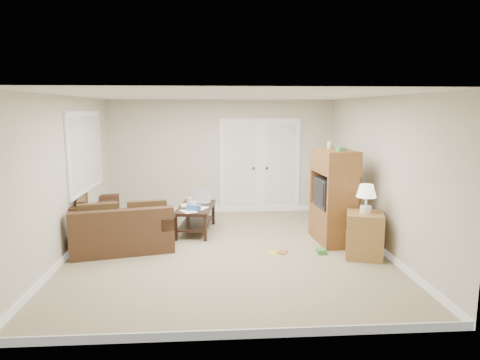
{
  "coord_description": "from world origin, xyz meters",
  "views": [
    {
      "loc": [
        -0.25,
        -6.73,
        2.29
      ],
      "look_at": [
        0.25,
        0.45,
        1.1
      ],
      "focal_mm": 32.0,
      "sensor_mm": 36.0,
      "label": 1
    }
  ],
  "objects": [
    {
      "name": "ceiling",
      "position": [
        0.0,
        0.0,
        2.5
      ],
      "size": [
        5.0,
        5.5,
        0.02
      ],
      "primitive_type": "cube",
      "color": "silver",
      "rests_on": "wall_back"
    },
    {
      "name": "coffee_table",
      "position": [
        -0.54,
        1.15,
        0.27
      ],
      "size": [
        0.77,
        1.29,
        0.83
      ],
      "rotation": [
        0.0,
        0.0,
        -0.13
      ],
      "color": "black",
      "rests_on": "floor"
    },
    {
      "name": "floor",
      "position": [
        0.0,
        0.0,
        0.0
      ],
      "size": [
        5.5,
        5.5,
        0.0
      ],
      "primitive_type": "plane",
      "color": "gray",
      "rests_on": "ground"
    },
    {
      "name": "tv_armoire",
      "position": [
        1.86,
        0.39,
        0.82
      ],
      "size": [
        0.62,
        1.04,
        1.74
      ],
      "rotation": [
        0.0,
        0.0,
        0.06
      ],
      "color": "brown",
      "rests_on": "floor"
    },
    {
      "name": "wall_right",
      "position": [
        2.5,
        0.0,
        1.25
      ],
      "size": [
        0.02,
        5.5,
        2.5
      ],
      "primitive_type": "cube",
      "color": "beige",
      "rests_on": "floor"
    },
    {
      "name": "wall_left",
      "position": [
        -2.5,
        0.0,
        1.25
      ],
      "size": [
        0.02,
        5.5,
        2.5
      ],
      "primitive_type": "cube",
      "color": "beige",
      "rests_on": "floor"
    },
    {
      "name": "floor_magazine",
      "position": [
        0.79,
        -0.17,
        0.0
      ],
      "size": [
        0.3,
        0.26,
        0.01
      ],
      "primitive_type": "cube",
      "rotation": [
        0.0,
        0.0,
        0.26
      ],
      "color": "gold",
      "rests_on": "floor"
    },
    {
      "name": "floor_book",
      "position": [
        0.82,
        -0.13,
        0.01
      ],
      "size": [
        0.23,
        0.25,
        0.02
      ],
      "primitive_type": "imported",
      "rotation": [
        0.0,
        0.0,
        -0.49
      ],
      "color": "brown",
      "rests_on": "floor"
    },
    {
      "name": "window_left",
      "position": [
        -2.46,
        1.0,
        1.55
      ],
      "size": [
        0.05,
        1.92,
        1.42
      ],
      "color": "silver",
      "rests_on": "wall_left"
    },
    {
      "name": "sectional_sofa",
      "position": [
        -2.06,
        0.64,
        0.3
      ],
      "size": [
        2.13,
        2.56,
        0.75
      ],
      "rotation": [
        0.0,
        0.0,
        0.23
      ],
      "color": "#472E1B",
      "rests_on": "floor"
    },
    {
      "name": "french_doors",
      "position": [
        0.85,
        2.71,
        1.04
      ],
      "size": [
        1.8,
        0.05,
        2.13
      ],
      "color": "silver",
      "rests_on": "floor"
    },
    {
      "name": "space_heater",
      "position": [
        2.2,
        2.45,
        0.15
      ],
      "size": [
        0.14,
        0.13,
        0.3
      ],
      "primitive_type": "cube",
      "rotation": [
        0.0,
        0.0,
        -0.31
      ],
      "color": "silver",
      "rests_on": "floor"
    },
    {
      "name": "baseboards",
      "position": [
        0.0,
        0.0,
        0.05
      ],
      "size": [
        5.0,
        5.5,
        0.1
      ],
      "primitive_type": null,
      "color": "silver",
      "rests_on": "floor"
    },
    {
      "name": "floor_greenbox",
      "position": [
        1.51,
        -0.24,
        0.04
      ],
      "size": [
        0.13,
        0.18,
        0.07
      ],
      "primitive_type": "cube",
      "rotation": [
        0.0,
        0.0,
        0.0
      ],
      "color": "#387B38",
      "rests_on": "floor"
    },
    {
      "name": "side_cabinet",
      "position": [
        2.13,
        -0.45,
        0.42
      ],
      "size": [
        0.69,
        0.69,
        1.16
      ],
      "rotation": [
        0.0,
        0.0,
        -0.31
      ],
      "color": "olive",
      "rests_on": "floor"
    },
    {
      "name": "wall_back",
      "position": [
        0.0,
        2.75,
        1.25
      ],
      "size": [
        5.0,
        0.02,
        2.5
      ],
      "primitive_type": "cube",
      "color": "beige",
      "rests_on": "floor"
    },
    {
      "name": "wall_front",
      "position": [
        0.0,
        -2.75,
        1.25
      ],
      "size": [
        5.0,
        0.02,
        2.5
      ],
      "primitive_type": "cube",
      "color": "beige",
      "rests_on": "floor"
    }
  ]
}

